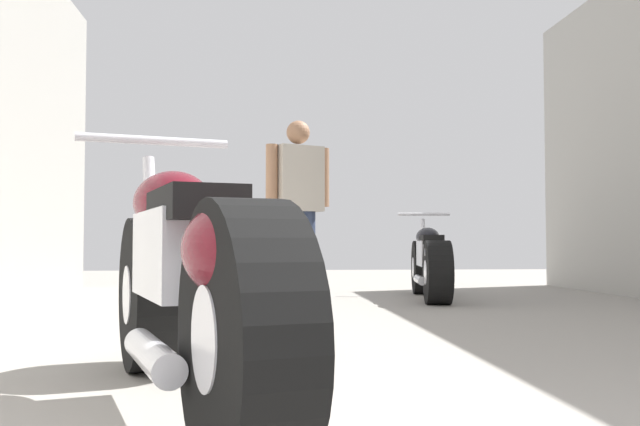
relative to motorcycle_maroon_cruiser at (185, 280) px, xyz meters
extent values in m
plane|color=gray|center=(0.98, 1.84, -0.41)|extent=(19.00, 19.00, 0.00)
cylinder|color=black|center=(-0.22, 0.72, -0.09)|extent=(0.35, 0.65, 0.62)
cylinder|color=silver|center=(-0.22, 0.72, -0.09)|extent=(0.25, 0.28, 0.24)
cylinder|color=black|center=(0.20, -0.63, -0.09)|extent=(0.35, 0.65, 0.62)
cylinder|color=silver|center=(0.20, -0.63, -0.09)|extent=(0.25, 0.28, 0.24)
cube|color=silver|center=(-0.01, 0.04, 0.08)|extent=(0.41, 0.66, 0.27)
ellipsoid|color=#5B0F19|center=(-0.07, 0.25, 0.26)|extent=(0.39, 0.56, 0.21)
cube|color=black|center=(0.04, -0.12, 0.23)|extent=(0.34, 0.51, 0.10)
ellipsoid|color=#5B0F19|center=(0.18, -0.58, 0.10)|extent=(0.37, 0.48, 0.23)
cylinder|color=silver|center=(-0.21, 0.68, 0.20)|extent=(0.12, 0.25, 0.56)
cylinder|color=silver|center=(-0.20, 0.64, 0.53)|extent=(0.59, 0.21, 0.04)
cylinder|color=silver|center=(-0.06, -0.27, -0.19)|extent=(0.24, 0.54, 0.09)
cylinder|color=black|center=(1.91, 4.87, -0.13)|extent=(0.28, 0.57, 0.54)
cylinder|color=silver|center=(1.91, 4.87, -0.13)|extent=(0.24, 0.23, 0.21)
cylinder|color=black|center=(1.74, 3.65, -0.13)|extent=(0.28, 0.57, 0.54)
cylinder|color=silver|center=(1.74, 3.65, -0.13)|extent=(0.24, 0.23, 0.21)
cube|color=silver|center=(1.82, 4.26, 0.02)|extent=(0.28, 0.57, 0.24)
ellipsoid|color=black|center=(1.85, 4.44, 0.17)|extent=(0.28, 0.47, 0.19)
cube|color=black|center=(1.80, 4.10, 0.15)|extent=(0.24, 0.43, 0.08)
ellipsoid|color=black|center=(1.75, 3.69, 0.04)|extent=(0.27, 0.40, 0.20)
cylinder|color=silver|center=(1.90, 4.83, 0.12)|extent=(0.07, 0.22, 0.49)
cylinder|color=silver|center=(1.90, 4.80, 0.41)|extent=(0.53, 0.10, 0.03)
cylinder|color=silver|center=(1.67, 4.02, -0.22)|extent=(0.14, 0.47, 0.08)
cylinder|color=#2D3851|center=(0.70, 4.62, 0.01)|extent=(0.21, 0.21, 0.83)
cylinder|color=#2D3851|center=(0.51, 4.53, 0.01)|extent=(0.21, 0.21, 0.83)
cube|color=#B2A899|center=(0.60, 4.58, 0.74)|extent=(0.52, 0.42, 0.63)
cylinder|color=#9E7051|center=(0.86, 4.70, 0.77)|extent=(0.15, 0.15, 0.58)
cylinder|color=#9E7051|center=(0.34, 4.46, 0.77)|extent=(0.15, 0.15, 0.58)
sphere|color=#9E7051|center=(0.60, 4.58, 1.20)|extent=(0.23, 0.23, 0.23)
camera|label=1|loc=(0.23, -2.21, 0.12)|focal=39.36mm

